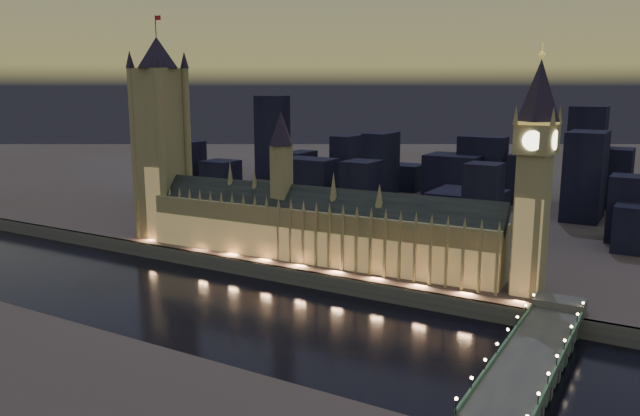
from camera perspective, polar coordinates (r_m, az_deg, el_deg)
The scene contains 8 objects.
ground_plane at distance 286.94m, azimuth -6.49°, elevation -9.21°, with size 2000.00×2000.00×0.00m, color black.
north_bank at distance 758.59m, azimuth 17.67°, elevation 3.34°, with size 2000.00×960.00×8.00m, color #47362D.
embankment_wall at distance 317.58m, azimuth -2.06°, elevation -6.36°, with size 2000.00×2.50×8.00m, color #45464D.
palace_of_westminster at distance 330.85m, azimuth -0.76°, elevation -1.63°, with size 202.00×28.43×78.00m.
victoria_tower at distance 389.14m, azimuth -14.37°, elevation 6.95°, with size 31.68×31.68×131.60m.
elizabeth_tower at distance 283.72m, azimuth 19.08°, elevation 4.32°, with size 18.00×18.00×108.93m.
westminster_bridge at distance 234.06m, azimuth 18.95°, elevation -13.01°, with size 19.95×113.00×15.90m.
city_backdrop at distance 484.71m, azimuth 14.60°, elevation 2.77°, with size 483.59×215.63×82.05m.
Camera 1 is at (162.30, -214.90, 99.05)m, focal length 35.00 mm.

